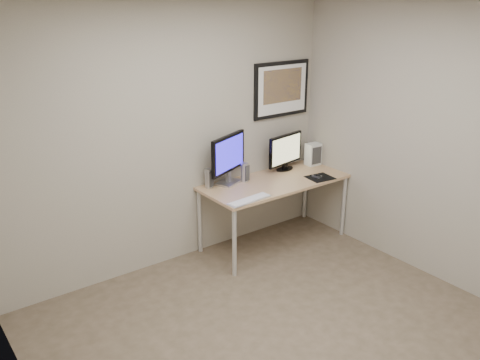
{
  "coord_description": "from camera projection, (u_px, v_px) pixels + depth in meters",
  "views": [
    {
      "loc": [
        -2.32,
        -2.49,
        2.59
      ],
      "look_at": [
        0.35,
        1.1,
        0.95
      ],
      "focal_mm": 38.0,
      "sensor_mm": 36.0,
      "label": 1
    }
  ],
  "objects": [
    {
      "name": "floor",
      "position": [
        286.0,
        338.0,
        4.07
      ],
      "size": [
        3.6,
        3.6,
        0.0
      ],
      "primitive_type": "plane",
      "color": "#493F2E",
      "rests_on": "ground"
    },
    {
      "name": "monitor_tv",
      "position": [
        285.0,
        151.0,
        5.65
      ],
      "size": [
        0.52,
        0.16,
        0.41
      ],
      "rotation": [
        0.0,
        0.0,
        0.17
      ],
      "color": "black",
      "rests_on": "desk"
    },
    {
      "name": "monitor_large",
      "position": [
        228.0,
        157.0,
        5.22
      ],
      "size": [
        0.54,
        0.27,
        0.52
      ],
      "rotation": [
        0.0,
        0.0,
        0.39
      ],
      "color": "#ABABB0",
      "rests_on": "desk"
    },
    {
      "name": "speaker_right",
      "position": [
        245.0,
        172.0,
        5.34
      ],
      "size": [
        0.09,
        0.09,
        0.2
      ],
      "primitive_type": "cylinder",
      "rotation": [
        0.0,
        0.0,
        0.14
      ],
      "color": "#ABABB0",
      "rests_on": "desk"
    },
    {
      "name": "mouse",
      "position": [
        317.0,
        176.0,
        5.48
      ],
      "size": [
        0.07,
        0.11,
        0.03
      ],
      "primitive_type": "ellipsoid",
      "rotation": [
        0.0,
        0.0,
        0.17
      ],
      "color": "black",
      "rests_on": "mousepad"
    },
    {
      "name": "mousepad",
      "position": [
        320.0,
        178.0,
        5.48
      ],
      "size": [
        0.3,
        0.27,
        0.0
      ],
      "primitive_type": "cube",
      "rotation": [
        0.0,
        0.0,
        -0.12
      ],
      "color": "black",
      "rests_on": "desk"
    },
    {
      "name": "framed_art",
      "position": [
        282.0,
        89.0,
        5.53
      ],
      "size": [
        0.75,
        0.04,
        0.6
      ],
      "color": "black",
      "rests_on": "room"
    },
    {
      "name": "fan_unit",
      "position": [
        313.0,
        154.0,
        5.86
      ],
      "size": [
        0.17,
        0.13,
        0.25
      ],
      "primitive_type": "cube",
      "rotation": [
        0.0,
        0.0,
        -0.05
      ],
      "color": "silver",
      "rests_on": "desk"
    },
    {
      "name": "speaker_left",
      "position": [
        209.0,
        178.0,
        5.17
      ],
      "size": [
        0.1,
        0.1,
        0.2
      ],
      "primitive_type": "cylinder",
      "rotation": [
        0.0,
        0.0,
        0.23
      ],
      "color": "#ABABB0",
      "rests_on": "desk"
    },
    {
      "name": "room",
      "position": [
        254.0,
        128.0,
        3.84
      ],
      "size": [
        3.6,
        3.6,
        3.6
      ],
      "color": "white",
      "rests_on": "ground"
    },
    {
      "name": "desk",
      "position": [
        275.0,
        187.0,
        5.42
      ],
      "size": [
        1.6,
        0.7,
        0.73
      ],
      "color": "#9C7C4B",
      "rests_on": "floor"
    },
    {
      "name": "keyboard",
      "position": [
        249.0,
        200.0,
        4.87
      ],
      "size": [
        0.48,
        0.16,
        0.02
      ],
      "primitive_type": "cube",
      "rotation": [
        0.0,
        0.0,
        0.08
      ],
      "color": "silver",
      "rests_on": "desk"
    }
  ]
}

